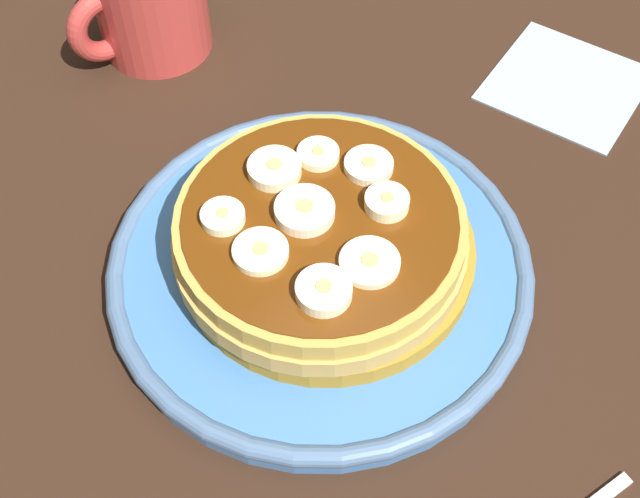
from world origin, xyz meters
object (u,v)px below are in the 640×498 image
(banana_slice_0, at_px, (305,211))
(banana_slice_6, at_px, (369,166))
(pancake_stack, at_px, (323,241))
(banana_slice_2, at_px, (368,264))
(coffee_mug, at_px, (147,4))
(napkin, at_px, (566,84))
(banana_slice_8, at_px, (223,217))
(banana_slice_5, at_px, (257,248))
(plate, at_px, (320,266))
(banana_slice_4, at_px, (324,291))
(banana_slice_1, at_px, (318,155))
(banana_slice_7, at_px, (271,171))
(banana_slice_3, at_px, (387,203))

(banana_slice_0, distance_m, banana_slice_6, 0.05)
(pancake_stack, relative_size, banana_slice_2, 5.41)
(coffee_mug, xyz_separation_m, napkin, (-0.23, 0.24, -0.04))
(pancake_stack, distance_m, banana_slice_8, 0.06)
(banana_slice_0, distance_m, banana_slice_5, 0.04)
(banana_slice_8, relative_size, napkin, 0.24)
(plate, relative_size, banana_slice_6, 8.85)
(plate, height_order, coffee_mug, coffee_mug)
(pancake_stack, height_order, napkin, pancake_stack)
(banana_slice_4, distance_m, banana_slice_8, 0.08)
(banana_slice_1, height_order, banana_slice_4, banana_slice_4)
(pancake_stack, bearing_deg, banana_slice_7, -85.62)
(plate, height_order, napkin, plate)
(plate, distance_m, banana_slice_3, 0.07)
(banana_slice_1, relative_size, napkin, 0.24)
(banana_slice_8, bearing_deg, banana_slice_6, 166.22)
(banana_slice_0, relative_size, banana_slice_4, 1.14)
(banana_slice_4, relative_size, napkin, 0.29)
(banana_slice_4, xyz_separation_m, banana_slice_8, (0.01, -0.08, -0.00))
(banana_slice_2, relative_size, banana_slice_4, 1.11)
(banana_slice_1, bearing_deg, banana_slice_3, 96.71)
(banana_slice_8, bearing_deg, banana_slice_5, 94.51)
(coffee_mug, bearing_deg, plate, 81.57)
(plate, relative_size, banana_slice_7, 8.14)
(pancake_stack, relative_size, napkin, 1.71)
(banana_slice_2, height_order, coffee_mug, coffee_mug)
(plate, distance_m, banana_slice_2, 0.07)
(banana_slice_1, distance_m, banana_slice_2, 0.09)
(pancake_stack, relative_size, coffee_mug, 1.58)
(coffee_mug, bearing_deg, banana_slice_8, 69.74)
(banana_slice_1, bearing_deg, napkin, 175.92)
(coffee_mug, bearing_deg, banana_slice_4, 76.85)
(banana_slice_2, xyz_separation_m, banana_slice_7, (0.00, -0.09, 0.00))
(pancake_stack, xyz_separation_m, banana_slice_4, (0.03, 0.04, 0.03))
(pancake_stack, distance_m, banana_slice_7, 0.05)
(banana_slice_3, distance_m, banana_slice_6, 0.03)
(banana_slice_7, bearing_deg, banana_slice_0, 84.57)
(banana_slice_2, bearing_deg, banana_slice_8, -60.21)
(banana_slice_5, bearing_deg, coffee_mug, -107.59)
(banana_slice_2, bearing_deg, plate, -91.12)
(banana_slice_8, bearing_deg, napkin, 177.66)
(pancake_stack, bearing_deg, banana_slice_6, -164.95)
(banana_slice_1, xyz_separation_m, coffee_mug, (-0.01, -0.22, -0.02))
(pancake_stack, distance_m, banana_slice_6, 0.05)
(napkin, bearing_deg, plate, 4.57)
(banana_slice_3, height_order, banana_slice_7, same)
(pancake_stack, xyz_separation_m, banana_slice_8, (0.05, -0.04, 0.03))
(banana_slice_3, bearing_deg, coffee_mug, -90.66)
(banana_slice_1, relative_size, banana_slice_7, 0.80)
(banana_slice_4, xyz_separation_m, coffee_mug, (-0.07, -0.31, -0.02))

